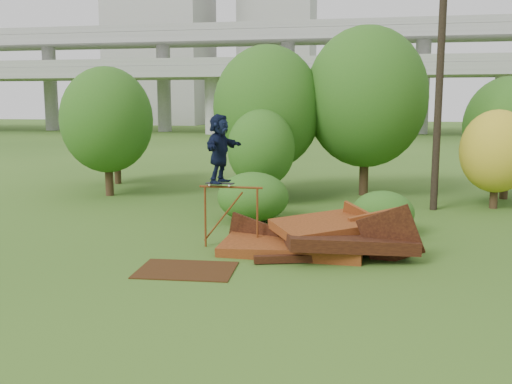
% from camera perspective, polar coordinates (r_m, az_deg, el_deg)
% --- Properties ---
extents(ground, '(240.00, 240.00, 0.00)m').
position_cam_1_polar(ground, '(14.30, 1.61, -7.67)').
color(ground, '#2D5116').
rests_on(ground, ground).
extents(scrap_pile, '(5.53, 3.37, 1.75)m').
position_cam_1_polar(scrap_pile, '(15.79, 6.18, -4.77)').
color(scrap_pile, '#4D250D').
rests_on(scrap_pile, ground).
extents(grind_rail, '(1.81, 0.07, 1.78)m').
position_cam_1_polar(grind_rail, '(16.05, -2.52, -1.45)').
color(grind_rail, '#64300F').
rests_on(grind_rail, ground).
extents(skateboard, '(0.80, 0.22, 0.08)m').
position_cam_1_polar(skateboard, '(16.02, -3.63, 0.87)').
color(skateboard, black).
rests_on(skateboard, grind_rail).
extents(skater, '(0.95, 1.87, 1.92)m').
position_cam_1_polar(skater, '(15.92, -3.66, 4.36)').
color(skater, black).
rests_on(skater, skateboard).
extents(flat_plate, '(2.47, 1.84, 0.03)m').
position_cam_1_polar(flat_plate, '(14.24, -6.99, -7.74)').
color(flat_plate, '#361D0B').
rests_on(flat_plate, ground).
extents(tree_0, '(4.01, 4.01, 5.66)m').
position_cam_1_polar(tree_0, '(25.90, -14.68, 6.98)').
color(tree_0, black).
rests_on(tree_0, ground).
extents(tree_1, '(4.74, 4.74, 6.59)m').
position_cam_1_polar(tree_1, '(25.21, 1.14, 8.39)').
color(tree_1, black).
rests_on(tree_1, ground).
extents(tree_2, '(2.73, 2.73, 3.84)m').
position_cam_1_polar(tree_2, '(22.89, 0.52, 4.35)').
color(tree_2, black).
rests_on(tree_2, ground).
extents(tree_3, '(5.34, 5.34, 7.40)m').
position_cam_1_polar(tree_3, '(25.67, 10.95, 9.29)').
color(tree_3, black).
rests_on(tree_3, ground).
extents(tree_4, '(2.78, 2.78, 3.84)m').
position_cam_1_polar(tree_4, '(23.88, 22.93, 3.76)').
color(tree_4, black).
rests_on(tree_4, ground).
extents(tree_5, '(3.70, 3.70, 5.20)m').
position_cam_1_polar(tree_5, '(26.42, 23.89, 5.94)').
color(tree_5, black).
rests_on(tree_5, ground).
extents(tree_6, '(3.56, 3.56, 4.97)m').
position_cam_1_polar(tree_6, '(29.74, -13.82, 6.40)').
color(tree_6, black).
rests_on(tree_6, ground).
extents(shrub_left, '(2.49, 2.30, 1.72)m').
position_cam_1_polar(shrub_left, '(19.72, -0.30, -0.49)').
color(shrub_left, '#225717').
rests_on(shrub_left, ground).
extents(shrub_right, '(1.95, 1.79, 1.38)m').
position_cam_1_polar(shrub_right, '(18.19, 12.55, -2.05)').
color(shrub_right, '#225717').
rests_on(shrub_right, ground).
extents(utility_pole, '(1.40, 0.28, 9.86)m').
position_cam_1_polar(utility_pole, '(22.74, 17.89, 10.81)').
color(utility_pole, black).
rests_on(utility_pole, ground).
extents(freeway_overpass, '(160.00, 15.00, 13.70)m').
position_cam_1_polar(freeway_overpass, '(76.72, 9.70, 13.42)').
color(freeway_overpass, gray).
rests_on(freeway_overpass, ground).
extents(building_left, '(18.00, 16.00, 35.00)m').
position_cam_1_polar(building_left, '(116.52, -9.48, 15.37)').
color(building_left, '#9E9E99').
rests_on(building_left, ground).
extents(building_right, '(14.00, 14.00, 28.00)m').
position_cam_1_polar(building_right, '(117.37, 2.23, 13.72)').
color(building_right, '#9E9E99').
rests_on(building_right, ground).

